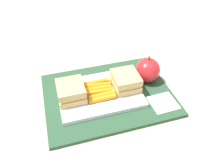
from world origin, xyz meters
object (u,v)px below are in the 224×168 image
object	(u,v)px
apple	(148,70)
paper_napkin	(163,103)
sandwich_half_right	(126,81)
sandwich_half_left	(71,91)
food_tray	(99,93)
carrot_sticks_bundle	(99,90)

from	to	relation	value
apple	paper_napkin	xyz separation A→B (m)	(0.00, -0.11, -0.04)
sandwich_half_right	paper_napkin	distance (m)	0.12
sandwich_half_right	apple	size ratio (longest dim) A/B	0.94
sandwich_half_left	apple	size ratio (longest dim) A/B	0.94
sandwich_half_left	food_tray	bearing A→B (deg)	0.00
food_tray	apple	world-z (taller)	apple
food_tray	apple	distance (m)	0.16
apple	paper_napkin	size ratio (longest dim) A/B	1.22
food_tray	sandwich_half_left	bearing A→B (deg)	180.00
sandwich_half_left	sandwich_half_right	bearing A→B (deg)	0.00
food_tray	carrot_sticks_bundle	xyz separation A→B (m)	(0.00, -0.00, 0.01)
food_tray	paper_napkin	xyz separation A→B (m)	(0.16, -0.08, -0.00)
food_tray	sandwich_half_right	size ratio (longest dim) A/B	2.88
carrot_sticks_bundle	paper_napkin	xyz separation A→B (m)	(0.16, -0.08, -0.02)
carrot_sticks_bundle	paper_napkin	size ratio (longest dim) A/B	1.24
food_tray	paper_napkin	bearing A→B (deg)	-27.47
sandwich_half_right	carrot_sticks_bundle	bearing A→B (deg)	-179.95
sandwich_half_left	sandwich_half_right	xyz separation A→B (m)	(0.16, 0.00, 0.00)
carrot_sticks_bundle	apple	distance (m)	0.16
apple	paper_napkin	world-z (taller)	apple
sandwich_half_left	carrot_sticks_bundle	bearing A→B (deg)	-0.05
carrot_sticks_bundle	sandwich_half_right	bearing A→B (deg)	0.05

